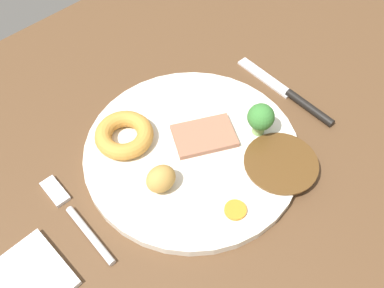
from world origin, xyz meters
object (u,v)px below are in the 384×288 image
(yorkshire_pudding, at_px, (124,135))
(carrot_coin_front, at_px, (238,208))
(roast_potato_left, at_px, (160,178))
(broccoli_floret, at_px, (261,118))
(fork, at_px, (75,216))
(folded_napkin, at_px, (18,288))
(meat_slice_main, at_px, (204,136))
(knife, at_px, (292,96))
(dinner_plate, at_px, (192,151))

(yorkshire_pudding, distance_m, carrot_coin_front, 0.18)
(roast_potato_left, height_order, broccoli_floret, broccoli_floret)
(fork, distance_m, folded_napkin, 0.10)
(broccoli_floret, bearing_deg, yorkshire_pudding, 140.71)
(meat_slice_main, relative_size, folded_napkin, 0.76)
(roast_potato_left, xyz_separation_m, broccoli_floret, (0.16, -0.03, 0.01))
(yorkshire_pudding, bearing_deg, knife, -23.44)
(dinner_plate, relative_size, roast_potato_left, 7.46)
(carrot_coin_front, bearing_deg, yorkshire_pudding, 100.75)
(dinner_plate, relative_size, yorkshire_pudding, 3.68)
(dinner_plate, xyz_separation_m, meat_slice_main, (0.03, 0.00, 0.01))
(roast_potato_left, xyz_separation_m, folded_napkin, (-0.20, 0.02, -0.03))
(dinner_plate, distance_m, folded_napkin, 0.27)
(roast_potato_left, distance_m, folded_napkin, 0.20)
(fork, bearing_deg, yorkshire_pudding, -67.26)
(broccoli_floret, xyz_separation_m, folded_napkin, (-0.36, 0.04, -0.04))
(dinner_plate, distance_m, meat_slice_main, 0.03)
(yorkshire_pudding, relative_size, roast_potato_left, 2.03)
(meat_slice_main, distance_m, broccoli_floret, 0.08)
(folded_napkin, bearing_deg, fork, 17.12)
(carrot_coin_front, bearing_deg, folded_napkin, 156.72)
(meat_slice_main, relative_size, fork, 0.55)
(meat_slice_main, bearing_deg, dinner_plate, -176.34)
(carrot_coin_front, xyz_separation_m, folded_napkin, (-0.25, 0.11, -0.01))
(knife, bearing_deg, folded_napkin, 88.54)
(folded_napkin, bearing_deg, yorkshire_pudding, 18.98)
(knife, bearing_deg, broccoli_floret, 100.12)
(fork, bearing_deg, broccoli_floret, -103.75)
(roast_potato_left, bearing_deg, yorkshire_pudding, 82.05)
(roast_potato_left, relative_size, folded_napkin, 0.36)
(dinner_plate, xyz_separation_m, yorkshire_pudding, (-0.06, 0.07, 0.02))
(carrot_coin_front, distance_m, broccoli_floret, 0.13)
(dinner_plate, height_order, carrot_coin_front, carrot_coin_front)
(folded_napkin, bearing_deg, broccoli_floret, -7.08)
(meat_slice_main, height_order, yorkshire_pudding, yorkshire_pudding)
(meat_slice_main, distance_m, carrot_coin_front, 0.12)
(broccoli_floret, relative_size, fork, 0.33)
(fork, height_order, knife, knife)
(yorkshire_pudding, xyz_separation_m, folded_napkin, (-0.21, -0.07, -0.02))
(dinner_plate, relative_size, broccoli_floret, 5.84)
(dinner_plate, xyz_separation_m, carrot_coin_front, (-0.02, -0.11, 0.01))
(carrot_coin_front, bearing_deg, meat_slice_main, 65.99)
(fork, bearing_deg, carrot_coin_front, -130.08)
(yorkshire_pudding, height_order, knife, yorkshire_pudding)
(knife, bearing_deg, dinner_plate, 83.19)
(carrot_coin_front, bearing_deg, dinner_plate, 77.90)
(dinner_plate, distance_m, broccoli_floret, 0.10)
(yorkshire_pudding, bearing_deg, carrot_coin_front, -79.25)
(folded_napkin, bearing_deg, dinner_plate, -0.23)
(meat_slice_main, bearing_deg, folded_napkin, -179.90)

